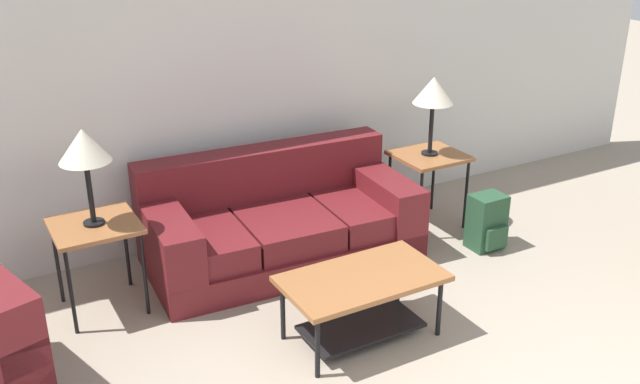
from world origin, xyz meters
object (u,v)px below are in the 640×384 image
(coffee_table, at_px, (362,292))
(backpack, at_px, (487,222))
(side_table_right, at_px, (429,161))
(side_table_left, at_px, (95,233))
(couch, at_px, (279,224))
(table_lamp_right, at_px, (433,92))
(table_lamp_left, at_px, (84,147))

(coffee_table, xyz_separation_m, backpack, (1.56, 0.58, -0.11))
(side_table_right, bearing_deg, side_table_left, 180.00)
(side_table_left, relative_size, backpack, 1.42)
(couch, bearing_deg, table_lamp_right, -2.82)
(backpack, bearing_deg, side_table_right, 104.00)
(side_table_right, relative_size, table_lamp_right, 0.98)
(table_lamp_left, bearing_deg, side_table_right, -0.00)
(coffee_table, height_order, table_lamp_left, table_lamp_left)
(table_lamp_right, bearing_deg, side_table_right, -63.43)
(coffee_table, height_order, backpack, backpack)
(coffee_table, relative_size, side_table_right, 1.58)
(couch, relative_size, table_lamp_left, 3.19)
(table_lamp_right, bearing_deg, coffee_table, -140.24)
(backpack, bearing_deg, table_lamp_left, 168.43)
(couch, distance_m, coffee_table, 1.25)
(couch, height_order, side_table_right, couch)
(backpack, bearing_deg, side_table_left, 168.43)
(coffee_table, xyz_separation_m, table_lamp_left, (-1.37, 1.18, 0.85))
(coffee_table, relative_size, table_lamp_right, 1.54)
(coffee_table, bearing_deg, side_table_right, 39.76)
(coffee_table, bearing_deg, backpack, 20.24)
(couch, height_order, backpack, couch)
(backpack, bearing_deg, couch, 156.49)
(table_lamp_right, xyz_separation_m, backpack, (0.15, -0.60, -0.96))
(coffee_table, distance_m, side_table_left, 1.82)
(side_table_right, xyz_separation_m, table_lamp_right, (-0.00, 0.00, 0.60))
(table_lamp_left, distance_m, table_lamp_right, 2.78)
(side_table_right, distance_m, table_lamp_left, 2.85)
(side_table_left, xyz_separation_m, table_lamp_left, (-0.00, 0.00, 0.60))
(couch, bearing_deg, side_table_left, -177.19)
(couch, distance_m, backpack, 1.68)
(couch, xyz_separation_m, table_lamp_right, (1.39, -0.07, 0.89))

